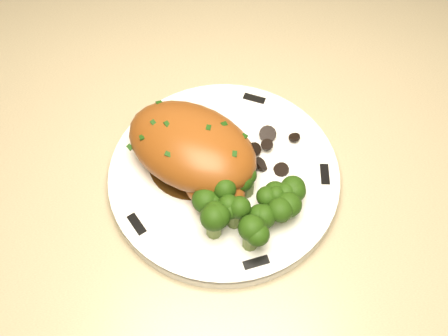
{
  "coord_description": "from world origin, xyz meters",
  "views": [
    {
      "loc": [
        -0.32,
        1.31,
        1.42
      ],
      "look_at": [
        -0.33,
        1.63,
        0.91
      ],
      "focal_mm": 45.0,
      "sensor_mm": 36.0,
      "label": 1
    }
  ],
  "objects_px": {
    "plate": "(224,177)",
    "chicken_breast": "(194,151)",
    "broccoli_florets": "(248,205)",
    "counter": "(407,292)"
  },
  "relations": [
    {
      "from": "chicken_breast",
      "to": "broccoli_florets",
      "type": "bearing_deg",
      "value": -15.09
    },
    {
      "from": "chicken_breast",
      "to": "counter",
      "type": "bearing_deg",
      "value": 35.67
    },
    {
      "from": "chicken_breast",
      "to": "broccoli_florets",
      "type": "relative_size",
      "value": 1.64
    },
    {
      "from": "chicken_breast",
      "to": "plate",
      "type": "bearing_deg",
      "value": 15.53
    },
    {
      "from": "plate",
      "to": "chicken_breast",
      "type": "distance_m",
      "value": 0.05
    },
    {
      "from": "plate",
      "to": "broccoli_florets",
      "type": "bearing_deg",
      "value": -62.7
    },
    {
      "from": "plate",
      "to": "chicken_breast",
      "type": "bearing_deg",
      "value": 164.98
    },
    {
      "from": "broccoli_florets",
      "to": "chicken_breast",
      "type": "bearing_deg",
      "value": 134.36
    },
    {
      "from": "counter",
      "to": "chicken_breast",
      "type": "bearing_deg",
      "value": -174.88
    },
    {
      "from": "chicken_breast",
      "to": "broccoli_florets",
      "type": "distance_m",
      "value": 0.08
    }
  ]
}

